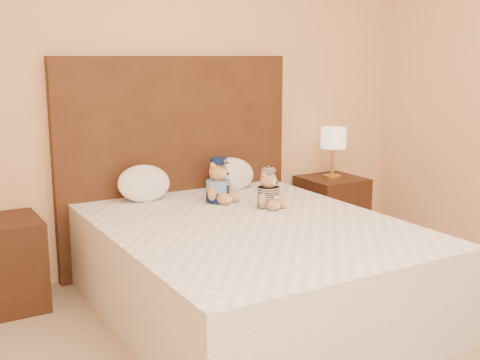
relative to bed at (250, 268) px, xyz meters
name	(u,v)px	position (x,y,z in m)	size (l,w,h in m)	color
bed	(250,268)	(0.00, 0.00, 0.00)	(1.60, 2.00, 0.55)	white
headboard	(177,163)	(0.00, 1.01, 0.47)	(1.75, 0.08, 1.50)	#482A15
nightstand_left	(3,264)	(-1.25, 0.80, 0.00)	(0.45, 0.45, 0.55)	#3B1F12
nightstand_right	(331,211)	(1.25, 0.80, 0.00)	(0.45, 0.45, 0.55)	#3B1F12
lamp	(333,140)	(1.25, 0.80, 0.57)	(0.20, 0.20, 0.40)	gold
teddy_police	(218,180)	(0.09, 0.55, 0.42)	(0.25, 0.24, 0.29)	#B28145
teddy_prisoner	(268,189)	(0.29, 0.25, 0.40)	(0.22, 0.21, 0.25)	#B28145
pillow_left	(144,182)	(-0.33, 0.83, 0.40)	(0.37, 0.24, 0.26)	white
pillow_right	(232,172)	(0.35, 0.83, 0.40)	(0.35, 0.23, 0.25)	white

